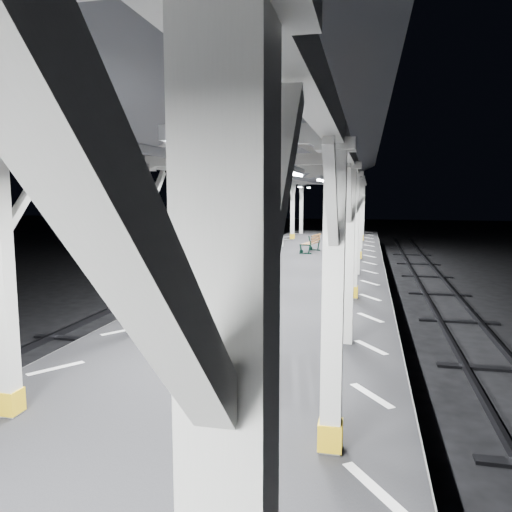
% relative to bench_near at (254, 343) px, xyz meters
% --- Properties ---
extents(ground, '(120.00, 120.00, 0.00)m').
position_rel_bench_near_xyz_m(ground, '(-0.70, 4.04, -1.52)').
color(ground, black).
rests_on(ground, ground).
extents(platform, '(6.00, 50.00, 1.00)m').
position_rel_bench_near_xyz_m(platform, '(-0.70, 4.04, -1.02)').
color(platform, black).
rests_on(platform, ground).
extents(hazard_stripes_left, '(1.00, 48.00, 0.01)m').
position_rel_bench_near_xyz_m(hazard_stripes_left, '(-3.15, 4.04, -0.52)').
color(hazard_stripes_left, silver).
rests_on(hazard_stripes_left, platform).
extents(hazard_stripes_right, '(1.00, 48.00, 0.01)m').
position_rel_bench_near_xyz_m(hazard_stripes_right, '(1.75, 4.04, -0.52)').
color(hazard_stripes_right, silver).
rests_on(hazard_stripes_right, platform).
extents(track_left, '(2.20, 60.00, 0.16)m').
position_rel_bench_near_xyz_m(track_left, '(-5.70, 4.04, -1.44)').
color(track_left, '#2D2D33').
rests_on(track_left, ground).
extents(track_right, '(2.20, 60.00, 0.16)m').
position_rel_bench_near_xyz_m(track_right, '(4.30, 4.04, -1.44)').
color(track_right, '#2D2D33').
rests_on(track_right, ground).
extents(canopy, '(5.40, 49.00, 4.65)m').
position_rel_bench_near_xyz_m(canopy, '(-0.70, 4.02, 3.04)').
color(canopy, beige).
rests_on(canopy, platform).
extents(bench_near, '(0.94, 1.89, 0.98)m').
position_rel_bench_near_xyz_m(bench_near, '(0.00, 0.00, 0.00)').
color(bench_near, black).
rests_on(bench_near, platform).
extents(bench_mid, '(0.77, 1.69, 0.89)m').
position_rel_bench_near_xyz_m(bench_mid, '(-1.26, 5.29, -0.05)').
color(bench_mid, black).
rests_on(bench_mid, platform).
extents(bench_far, '(0.84, 1.64, 0.85)m').
position_rel_bench_near_xyz_m(bench_far, '(-0.86, 15.94, -0.07)').
color(bench_far, black).
rests_on(bench_far, platform).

